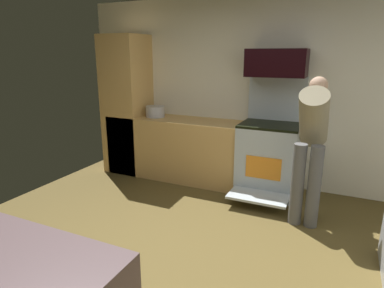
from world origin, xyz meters
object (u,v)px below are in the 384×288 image
(microwave, at_px, (277,63))
(stock_pot, at_px, (155,111))
(oven_range, at_px, (269,156))
(person_cook, at_px, (311,139))

(microwave, bearing_deg, stock_pot, -177.38)
(oven_range, relative_size, person_cook, 0.97)
(microwave, xyz_separation_m, stock_pot, (-1.75, -0.08, -0.73))
(oven_range, relative_size, microwave, 2.08)
(microwave, bearing_deg, person_cook, -50.95)
(oven_range, height_order, person_cook, person_cook)
(person_cook, distance_m, stock_pot, 2.37)
(microwave, height_order, person_cook, microwave)
(microwave, distance_m, stock_pot, 1.89)
(microwave, xyz_separation_m, person_cook, (0.55, -0.68, -0.77))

